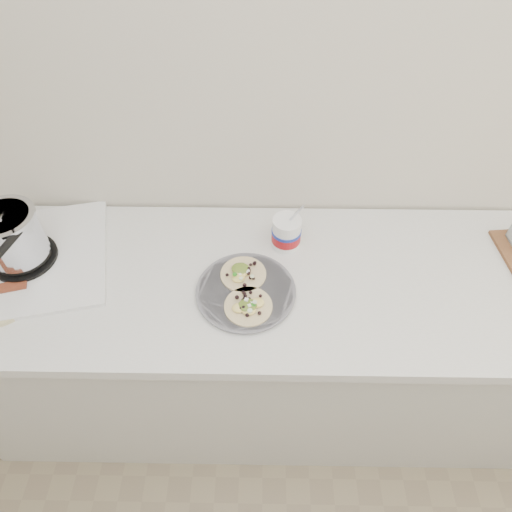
{
  "coord_description": "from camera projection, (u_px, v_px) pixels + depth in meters",
  "views": [
    {
      "loc": [
        -0.12,
        0.51,
        2.03
      ],
      "look_at": [
        -0.13,
        1.45,
        0.96
      ],
      "focal_mm": 32.0,
      "sensor_mm": 36.0,
      "label": 1
    }
  ],
  "objects": [
    {
      "name": "counter",
      "position": [
        289.0,
        346.0,
        1.79
      ],
      "size": [
        2.44,
        0.66,
        0.9
      ],
      "color": "beige",
      "rests_on": "ground"
    },
    {
      "name": "tub",
      "position": [
        287.0,
        231.0,
        1.49
      ],
      "size": [
        0.1,
        0.1,
        0.22
      ],
      "rotation": [
        0.0,
        0.0,
        0.08
      ],
      "color": "white",
      "rests_on": "counter"
    },
    {
      "name": "taco_plate",
      "position": [
        246.0,
        290.0,
        1.39
      ],
      "size": [
        0.31,
        0.31,
        0.04
      ],
      "rotation": [
        0.0,
        0.0,
        -0.11
      ],
      "color": "slate",
      "rests_on": "counter"
    },
    {
      "name": "stove",
      "position": [
        17.0,
        245.0,
        1.43
      ],
      "size": [
        0.6,
        0.57,
        0.25
      ],
      "rotation": [
        0.0,
        0.0,
        0.23
      ],
      "color": "silver",
      "rests_on": "counter"
    }
  ]
}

